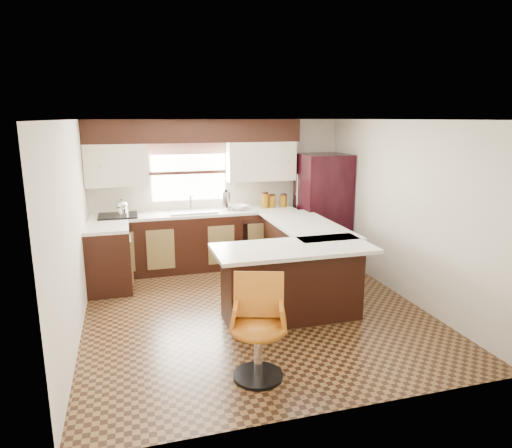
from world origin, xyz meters
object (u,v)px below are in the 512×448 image
object	(u,v)px
peninsula_long	(302,257)
peninsula_return	(292,283)
refrigerator	(323,209)
bar_chair	(258,330)

from	to	relation	value
peninsula_long	peninsula_return	bearing A→B (deg)	-118.30
peninsula_long	peninsula_return	xyz separation A→B (m)	(-0.53, -0.97, 0.00)
refrigerator	bar_chair	size ratio (longest dim) A/B	1.86
peninsula_return	refrigerator	world-z (taller)	refrigerator
peninsula_long	refrigerator	distance (m)	1.42
peninsula_return	bar_chair	size ratio (longest dim) A/B	1.67
refrigerator	bar_chair	bearing A→B (deg)	-122.76
peninsula_long	refrigerator	size ratio (longest dim) A/B	1.06
refrigerator	bar_chair	distance (m)	3.87
peninsula_long	refrigerator	bearing A→B (deg)	54.13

